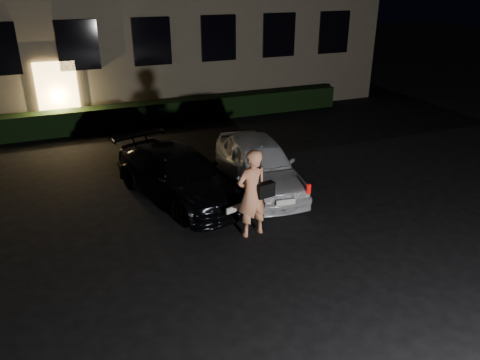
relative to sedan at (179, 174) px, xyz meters
name	(u,v)px	position (x,y,z in m)	size (l,w,h in m)	color
ground	(284,270)	(1.01, -3.95, -0.63)	(80.00, 80.00, 0.00)	black
hedge	(160,113)	(1.01, 6.55, -0.21)	(15.00, 0.70, 0.85)	black
sedan	(179,174)	(0.00, 0.00, 0.00)	(3.00, 4.67, 1.26)	black
hatch	(259,164)	(2.10, -0.25, 0.06)	(2.04, 4.21, 1.38)	silver
man	(253,193)	(0.98, -2.42, 0.37)	(0.88, 0.60, 1.99)	#F79B6C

